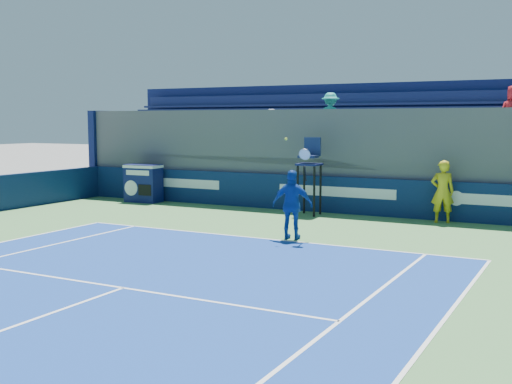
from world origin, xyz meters
The scene contains 6 objects.
ball_person centered at (3.46, 16.67, 0.93)m, with size 0.67×0.44×1.84m, color gold.
back_hoarding centered at (0.00, 17.10, 0.60)m, with size 20.40×0.21×1.20m.
match_clock centered at (-7.34, 16.46, 0.74)m, with size 1.35×0.79×1.40m.
umpire_chair centered at (-0.62, 16.30, 1.53)m, with size 0.72×0.72×2.48m.
tennis_player centered at (0.69, 12.17, 0.90)m, with size 1.09×0.61×2.57m.
stadium_seating centered at (0.00, 19.15, 1.84)m, with size 21.00×4.05×4.40m.
Camera 1 is at (7.37, -2.41, 3.00)m, focal length 45.00 mm.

